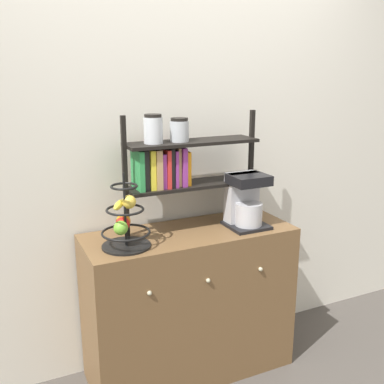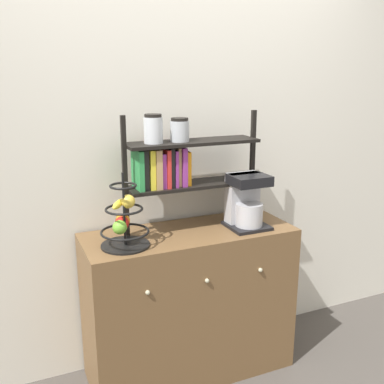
% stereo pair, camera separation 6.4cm
% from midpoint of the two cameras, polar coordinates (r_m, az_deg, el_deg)
% --- Properties ---
extents(wall_back, '(7.00, 0.05, 2.60)m').
position_cam_midpoint_polar(wall_back, '(2.64, -1.98, 5.45)').
color(wall_back, silver).
rests_on(wall_back, ground_plane).
extents(sideboard, '(1.18, 0.47, 0.88)m').
position_cam_midpoint_polar(sideboard, '(2.69, 0.39, -13.89)').
color(sideboard, brown).
rests_on(sideboard, ground_plane).
extents(coffee_maker, '(0.22, 0.22, 0.31)m').
position_cam_midpoint_polar(coffee_maker, '(2.56, 7.57, -1.17)').
color(coffee_maker, black).
rests_on(coffee_maker, sideboard).
extents(fruit_stand, '(0.25, 0.25, 0.38)m').
position_cam_midpoint_polar(fruit_stand, '(2.29, -7.87, -3.76)').
color(fruit_stand, black).
rests_on(fruit_stand, sideboard).
extents(shelf_hutch, '(0.79, 0.20, 0.65)m').
position_cam_midpoint_polar(shelf_hutch, '(2.44, -1.61, 4.05)').
color(shelf_hutch, black).
rests_on(shelf_hutch, sideboard).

